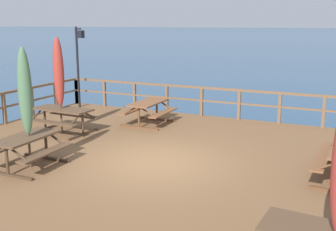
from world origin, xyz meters
The scene contains 9 objects.
ground_plane centered at (0.00, 0.00, 0.00)m, with size 600.00×600.00×0.00m, color navy.
wooden_deck centered at (0.00, 0.00, 0.37)m, with size 12.91×10.80×0.75m, color brown.
railing_waterside_far centered at (0.00, 5.25, 1.48)m, with size 12.71×0.10×1.09m.
picnic_table_back_right centered at (-3.80, 1.27, 1.30)m, with size 1.92×1.46×0.78m.
picnic_table_mid_left centered at (-2.54, -1.62, 1.30)m, with size 1.42×1.67×0.78m.
picnic_table_mid_centre centered at (-1.90, 3.34, 1.30)m, with size 1.41×1.69×0.78m.
patio_umbrella_tall_back_left centered at (-3.84, 1.23, 2.62)m, with size 0.32×0.32×2.95m.
patio_umbrella_tall_back_right centered at (-2.49, -1.60, 2.55)m, with size 0.32×0.32×2.84m.
lamp_post_hooked centered at (-5.60, 4.59, 2.86)m, with size 0.60×0.46×3.20m.
Camera 1 is at (4.37, -8.63, 4.12)m, focal length 43.92 mm.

